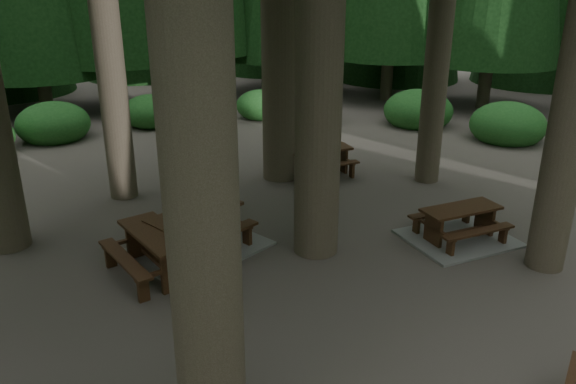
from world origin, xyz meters
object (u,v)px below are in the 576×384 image
picnic_table_a (459,229)px  picnic_table_d (320,157)px  picnic_table_b (157,246)px  picnic_table_c (196,236)px

picnic_table_a → picnic_table_d: bearing=98.9°
picnic_table_a → picnic_table_d: 4.76m
picnic_table_b → picnic_table_d: 6.19m
picnic_table_c → picnic_table_b: bearing=-168.4°
picnic_table_c → picnic_table_d: picnic_table_c is taller
picnic_table_a → picnic_table_c: picnic_table_c is taller
picnic_table_b → picnic_table_d: picnic_table_b is taller
picnic_table_b → picnic_table_d: (5.47, 2.90, -0.04)m
picnic_table_a → picnic_table_b: bearing=169.3°
picnic_table_a → picnic_table_b: size_ratio=1.16×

